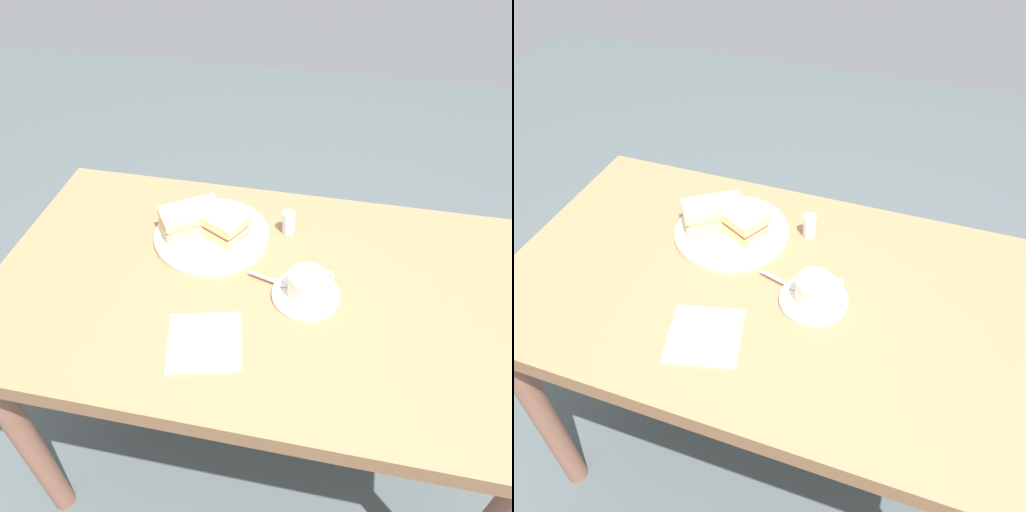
% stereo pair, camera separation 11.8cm
% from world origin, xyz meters
% --- Properties ---
extents(ground_plane, '(6.00, 6.00, 0.00)m').
position_xyz_m(ground_plane, '(0.00, 0.00, 0.00)').
color(ground_plane, '#464F51').
extents(dining_table, '(1.27, 0.73, 0.78)m').
position_xyz_m(dining_table, '(0.00, 0.00, 0.67)').
color(dining_table, '#936744').
rests_on(dining_table, ground_plane).
extents(sandwich_plate, '(0.29, 0.29, 0.01)m').
position_xyz_m(sandwich_plate, '(0.16, -0.14, 0.78)').
color(sandwich_plate, silver).
rests_on(sandwich_plate, dining_table).
extents(sandwich_front, '(0.14, 0.12, 0.06)m').
position_xyz_m(sandwich_front, '(0.13, -0.14, 0.82)').
color(sandwich_front, '#D1BE77').
rests_on(sandwich_front, sandwich_plate).
extents(sandwich_back, '(0.17, 0.15, 0.06)m').
position_xyz_m(sandwich_back, '(0.22, -0.15, 0.82)').
color(sandwich_back, '#E0C184').
rests_on(sandwich_back, sandwich_plate).
extents(coffee_saucer, '(0.15, 0.15, 0.01)m').
position_xyz_m(coffee_saucer, '(-0.10, 0.01, 0.78)').
color(coffee_saucer, silver).
rests_on(coffee_saucer, dining_table).
extents(coffee_cup, '(0.10, 0.08, 0.06)m').
position_xyz_m(coffee_cup, '(-0.10, 0.01, 0.82)').
color(coffee_cup, silver).
rests_on(coffee_cup, coffee_saucer).
extents(spoon, '(0.10, 0.04, 0.01)m').
position_xyz_m(spoon, '(-0.02, -0.01, 0.79)').
color(spoon, silver).
rests_on(spoon, coffee_saucer).
extents(napkin, '(0.18, 0.18, 0.00)m').
position_xyz_m(napkin, '(0.09, 0.18, 0.78)').
color(napkin, white).
rests_on(napkin, dining_table).
extents(salt_shaker, '(0.03, 0.03, 0.06)m').
position_xyz_m(salt_shaker, '(-0.02, -0.20, 0.81)').
color(salt_shaker, silver).
rests_on(salt_shaker, dining_table).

